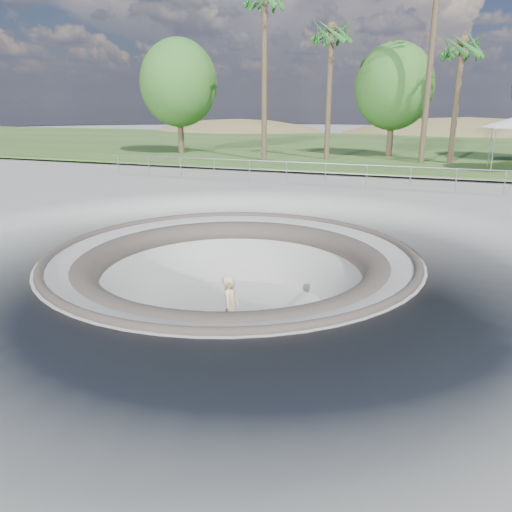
{
  "coord_description": "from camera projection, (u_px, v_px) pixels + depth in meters",
  "views": [
    {
      "loc": [
        5.17,
        -12.28,
        4.03
      ],
      "look_at": [
        0.61,
        0.29,
        -0.1
      ],
      "focal_mm": 35.0,
      "sensor_mm": 36.0,
      "label": 1
    }
  ],
  "objects": [
    {
      "name": "bushy_tree_mid",
      "position": [
        394.0,
        87.0,
        34.86
      ],
      "size": [
        5.48,
        4.98,
        7.91
      ],
      "color": "brown",
      "rests_on": "ground"
    },
    {
      "name": "skater",
      "position": [
        231.0,
        309.0,
        12.45
      ],
      "size": [
        0.48,
        0.69,
        1.79
      ],
      "primitive_type": "imported",
      "rotation": [
        0.0,
        0.0,
        1.65
      ],
      "color": "#D6BB8A",
      "rests_on": "skateboard"
    },
    {
      "name": "skateboard",
      "position": [
        231.0,
        342.0,
        12.73
      ],
      "size": [
        0.93,
        0.56,
        0.09
      ],
      "color": "#9C603E",
      "rests_on": "ground"
    },
    {
      "name": "palm_b",
      "position": [
        331.0,
        36.0,
        32.04
      ],
      "size": [
        2.6,
        2.6,
        9.24
      ],
      "color": "brown",
      "rests_on": "ground"
    },
    {
      "name": "skate_bowl",
      "position": [
        233.0,
        314.0,
        14.45
      ],
      "size": [
        14.0,
        14.0,
        4.1
      ],
      "color": "gray",
      "rests_on": "ground"
    },
    {
      "name": "grass_strip",
      "position": [
        379.0,
        147.0,
        44.38
      ],
      "size": [
        180.0,
        36.0,
        0.12
      ],
      "color": "#345321",
      "rests_on": "ground"
    },
    {
      "name": "palm_a",
      "position": [
        265.0,
        3.0,
        30.97
      ],
      "size": [
        2.6,
        2.6,
        11.23
      ],
      "color": "brown",
      "rests_on": "ground"
    },
    {
      "name": "ground",
      "position": [
        232.0,
        253.0,
        13.9
      ],
      "size": [
        180.0,
        180.0,
        0.0
      ],
      "primitive_type": "plane",
      "color": "gray",
      "rests_on": "ground"
    },
    {
      "name": "safety_railing",
      "position": [
        326.0,
        173.0,
        24.48
      ],
      "size": [
        25.0,
        0.06,
        1.03
      ],
      "color": "gray",
      "rests_on": "ground"
    },
    {
      "name": "bushy_tree_left",
      "position": [
        179.0,
        83.0,
        36.93
      ],
      "size": [
        5.82,
        5.29,
        8.4
      ],
      "color": "brown",
      "rests_on": "ground"
    },
    {
      "name": "distant_hills",
      "position": [
        425.0,
        189.0,
        66.09
      ],
      "size": [
        103.2,
        45.0,
        28.6
      ],
      "color": "olive",
      "rests_on": "ground"
    },
    {
      "name": "palm_d",
      "position": [
        462.0,
        48.0,
        30.33
      ],
      "size": [
        2.6,
        2.6,
        8.22
      ],
      "color": "brown",
      "rests_on": "ground"
    }
  ]
}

